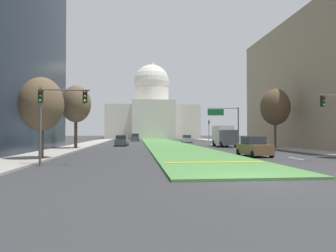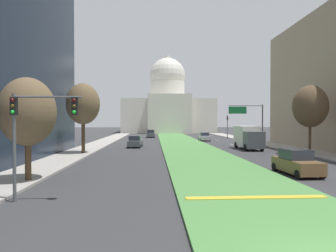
# 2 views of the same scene
# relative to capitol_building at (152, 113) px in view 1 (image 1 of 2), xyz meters

# --- Properties ---
(ground_plane) EXTENTS (260.00, 260.00, 0.00)m
(ground_plane) POSITION_rel_capitol_building_xyz_m (0.00, -47.02, -8.94)
(ground_plane) COLOR #333335
(grass_median) EXTENTS (7.71, 86.04, 0.14)m
(grass_median) POSITION_rel_capitol_building_xyz_m (0.00, -51.80, -8.87)
(grass_median) COLOR #4C8442
(grass_median) RESTS_ON ground_plane
(median_curb_nose) EXTENTS (6.94, 0.50, 0.04)m
(median_curb_nose) POSITION_rel_capitol_building_xyz_m (0.00, -87.78, -8.78)
(median_curb_nose) COLOR gold
(median_curb_nose) RESTS_ON grass_median
(lane_dashes_right) EXTENTS (0.16, 63.04, 0.01)m
(lane_dashes_right) POSITION_rel_capitol_building_xyz_m (8.03, -51.20, -8.93)
(lane_dashes_right) COLOR silver
(lane_dashes_right) RESTS_ON ground_plane
(sidewalk_left) EXTENTS (4.00, 86.04, 0.15)m
(sidewalk_left) POSITION_rel_capitol_building_xyz_m (-14.20, -56.58, -8.86)
(sidewalk_left) COLOR #9E9991
(sidewalk_left) RESTS_ON ground_plane
(sidewalk_right) EXTENTS (4.00, 86.04, 0.15)m
(sidewalk_right) POSITION_rel_capitol_building_xyz_m (14.20, -56.58, -8.86)
(sidewalk_right) COLOR #9E9991
(sidewalk_right) RESTS_ON ground_plane
(midrise_block_right) EXTENTS (14.60, 32.12, 18.56)m
(midrise_block_right) POSITION_rel_capitol_building_xyz_m (23.50, -66.78, 0.34)
(midrise_block_right) COLOR tan
(midrise_block_right) RESTS_ON ground_plane
(capitol_building) EXTENTS (30.99, 27.76, 27.45)m
(capitol_building) POSITION_rel_capitol_building_xyz_m (0.00, 0.00, 0.00)
(capitol_building) COLOR silver
(capitol_building) RESTS_ON ground_plane
(traffic_light_near_left) EXTENTS (3.34, 0.35, 5.20)m
(traffic_light_near_left) POSITION_rel_capitol_building_xyz_m (-10.86, -87.37, -5.14)
(traffic_light_near_left) COLOR #515456
(traffic_light_near_left) RESTS_ON ground_plane
(traffic_light_far_right) EXTENTS (0.28, 0.35, 5.20)m
(traffic_light_far_right) POSITION_rel_capitol_building_xyz_m (11.70, -37.92, -5.62)
(traffic_light_far_right) COLOR #515456
(traffic_light_far_right) RESTS_ON ground_plane
(overhead_guide_sign) EXTENTS (5.45, 0.20, 6.50)m
(overhead_guide_sign) POSITION_rel_capitol_building_xyz_m (9.89, -58.10, -4.30)
(overhead_guide_sign) COLOR #515456
(overhead_guide_sign) RESTS_ON ground_plane
(street_tree_left_near) EXTENTS (3.47, 3.47, 6.65)m
(street_tree_left_near) POSITION_rel_capitol_building_xyz_m (-12.99, -82.90, -4.48)
(street_tree_left_near) COLOR #4C3823
(street_tree_left_near) RESTS_ON ground_plane
(street_tree_left_mid) EXTENTS (3.88, 3.88, 8.36)m
(street_tree_left_mid) POSITION_rel_capitol_building_xyz_m (-13.30, -67.45, -3.04)
(street_tree_left_mid) COLOR #4C3823
(street_tree_left_mid) RESTS_ON ground_plane
(street_tree_right_mid) EXTENTS (3.90, 3.90, 8.04)m
(street_tree_right_mid) POSITION_rel_capitol_building_xyz_m (13.14, -69.30, -3.35)
(street_tree_right_mid) COLOR #4C3823
(street_tree_right_mid) RESTS_ON ground_plane
(sedan_lead_stopped) EXTENTS (2.09, 4.26, 1.84)m
(sedan_lead_stopped) POSITION_rel_capitol_building_xyz_m (5.36, -81.28, -8.08)
(sedan_lead_stopped) COLOR brown
(sedan_lead_stopped) RESTS_ON ground_plane
(sedan_midblock) EXTENTS (2.13, 4.38, 1.74)m
(sedan_midblock) POSITION_rel_capitol_building_xyz_m (-7.76, -58.98, -8.13)
(sedan_midblock) COLOR #4C5156
(sedan_midblock) RESTS_ON ground_plane
(sedan_distant) EXTENTS (2.10, 4.32, 1.63)m
(sedan_distant) POSITION_rel_capitol_building_xyz_m (5.06, -45.62, -8.17)
(sedan_distant) COLOR #BCBCC1
(sedan_distant) RESTS_ON ground_plane
(sedan_far_horizon) EXTENTS (1.96, 4.27, 1.86)m
(sedan_far_horizon) POSITION_rel_capitol_building_xyz_m (-5.71, -33.60, -8.08)
(sedan_far_horizon) COLOR #4C5156
(sedan_far_horizon) RESTS_ON ground_plane
(box_truck_delivery) EXTENTS (2.40, 6.40, 3.20)m
(box_truck_delivery) POSITION_rel_capitol_building_xyz_m (7.99, -62.88, -7.26)
(box_truck_delivery) COLOR #4C5156
(box_truck_delivery) RESTS_ON ground_plane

